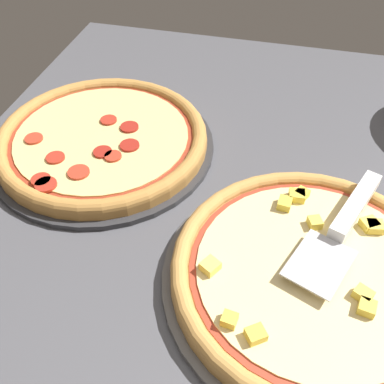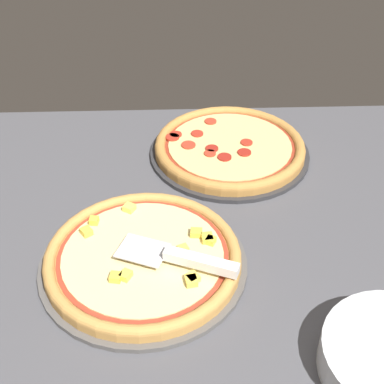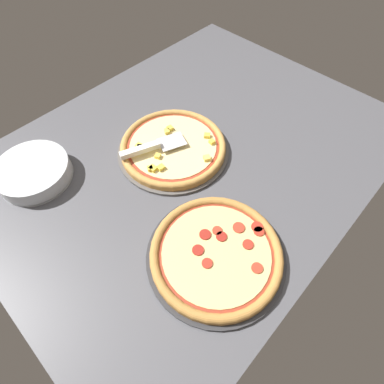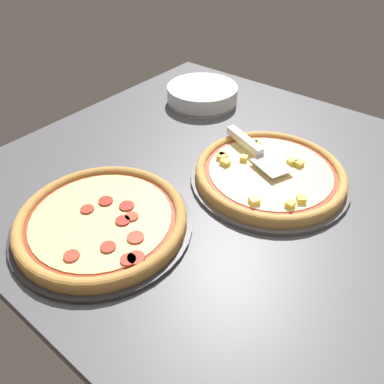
% 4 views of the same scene
% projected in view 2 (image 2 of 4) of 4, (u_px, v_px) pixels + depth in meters
% --- Properties ---
extents(ground_plane, '(1.44, 1.10, 0.04)m').
position_uv_depth(ground_plane, '(119.00, 255.00, 1.05)').
color(ground_plane, '#4C4C51').
extents(pizza_pan_front, '(0.39, 0.39, 0.01)m').
position_uv_depth(pizza_pan_front, '(144.00, 264.00, 1.00)').
color(pizza_pan_front, '#565451').
rests_on(pizza_pan_front, ground_plane).
extents(pizza_front, '(0.37, 0.37, 0.03)m').
position_uv_depth(pizza_front, '(143.00, 257.00, 0.99)').
color(pizza_front, '#C68E47').
rests_on(pizza_front, pizza_pan_front).
extents(pizza_pan_back, '(0.39, 0.39, 0.01)m').
position_uv_depth(pizza_pan_back, '(229.00, 153.00, 1.30)').
color(pizza_pan_back, '#2D2D30').
rests_on(pizza_pan_back, ground_plane).
extents(pizza_back, '(0.36, 0.36, 0.03)m').
position_uv_depth(pizza_back, '(230.00, 146.00, 1.29)').
color(pizza_back, '#B77F3D').
rests_on(pizza_back, pizza_pan_back).
extents(serving_spatula, '(0.23, 0.13, 0.02)m').
position_uv_depth(serving_spatula, '(190.00, 260.00, 0.95)').
color(serving_spatula, silver).
rests_on(serving_spatula, pizza_front).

